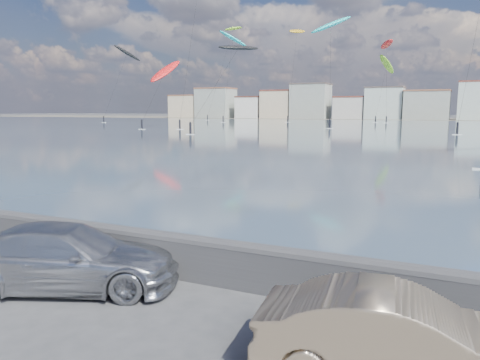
{
  "coord_description": "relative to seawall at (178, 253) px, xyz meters",
  "views": [
    {
      "loc": [
        5.78,
        -6.21,
        3.91
      ],
      "look_at": [
        1.0,
        4.0,
        2.2
      ],
      "focal_mm": 35.0,
      "sensor_mm": 36.0,
      "label": 1
    }
  ],
  "objects": [
    {
      "name": "car_silver",
      "position": [
        -1.83,
        -1.58,
        0.12
      ],
      "size": [
        5.24,
        3.71,
        1.41
      ],
      "primitive_type": "imported",
      "rotation": [
        0.0,
        0.0,
        1.97
      ],
      "color": "#A2A3A9",
      "rests_on": "ground"
    },
    {
      "name": "seawall",
      "position": [
        0.0,
        0.0,
        0.0
      ],
      "size": [
        400.0,
        0.36,
        1.08
      ],
      "color": "#28282B",
      "rests_on": "ground"
    },
    {
      "name": "kitesurfer_2",
      "position": [
        -43.97,
        141.09,
        27.97
      ],
      "size": [
        5.46,
        19.51,
        30.49
      ],
      "color": "#BF8C19",
      "rests_on": "ground"
    },
    {
      "name": "ground",
      "position": [
        0.0,
        -2.7,
        -0.58
      ],
      "size": [
        700.0,
        700.0,
        0.0
      ],
      "primitive_type": "plane",
      "color": "#333335",
      "rests_on": "ground"
    },
    {
      "name": "far_buildings",
      "position": [
        1.31,
        183.3,
        5.44
      ],
      "size": [
        240.79,
        13.26,
        14.6
      ],
      "color": "beige",
      "rests_on": "ground"
    },
    {
      "name": "kitesurfer_7",
      "position": [
        -52.86,
        78.11,
        11.41
      ],
      "size": [
        4.99,
        16.79,
        15.21
      ],
      "color": "red",
      "rests_on": "ground"
    },
    {
      "name": "kitesurfer_0",
      "position": [
        -29.7,
        65.97,
        13.53
      ],
      "size": [
        6.5,
        16.38,
        15.07
      ],
      "color": "black",
      "rests_on": "ground"
    },
    {
      "name": "car_champagne",
      "position": [
        5.18,
        -2.27,
        0.09
      ],
      "size": [
        4.25,
        1.95,
        1.35
      ],
      "primitive_type": "imported",
      "rotation": [
        0.0,
        0.0,
        1.7
      ],
      "color": "tan",
      "rests_on": "ground"
    },
    {
      "name": "kitesurfer_4",
      "position": [
        -15.5,
        139.97,
        22.34
      ],
      "size": [
        6.26,
        14.66,
        24.49
      ],
      "color": "red",
      "rests_on": "ground"
    },
    {
      "name": "kitesurfer_8",
      "position": [
        -88.25,
        110.14,
        20.21
      ],
      "size": [
        5.17,
        15.82,
        23.87
      ],
      "color": "black",
      "rests_on": "ground"
    },
    {
      "name": "kitesurfer_11",
      "position": [
        -21.75,
        97.96,
        21.83
      ],
      "size": [
        9.53,
        16.77,
        25.03
      ],
      "color": "#19BFBF",
      "rests_on": "ground"
    },
    {
      "name": "far_shore_strip",
      "position": [
        0.0,
        197.3,
        -0.57
      ],
      "size": [
        500.0,
        60.0,
        0.0
      ],
      "primitive_type": "cube",
      "color": "#4C473D",
      "rests_on": "ground"
    },
    {
      "name": "kitesurfer_10",
      "position": [
        -16.28,
        147.28,
        17.17
      ],
      "size": [
        5.39,
        19.06,
        21.23
      ],
      "color": "#8CD826",
      "rests_on": "ground"
    },
    {
      "name": "bay_water",
      "position": [
        0.0,
        88.8,
        -0.58
      ],
      "size": [
        500.0,
        177.0,
        0.0
      ],
      "primitive_type": "cube",
      "color": "#35445B",
      "rests_on": "ground"
    },
    {
      "name": "kitesurfer_1",
      "position": [
        -72.55,
        152.29,
        32.28
      ],
      "size": [
        7.32,
        18.09,
        34.9
      ],
      "color": "#8CD826",
      "rests_on": "ground"
    },
    {
      "name": "kitesurfer_13",
      "position": [
        -62.02,
        130.54,
        25.55
      ],
      "size": [
        8.98,
        18.31,
        29.14
      ],
      "color": "#19BFBF",
      "rests_on": "ground"
    }
  ]
}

